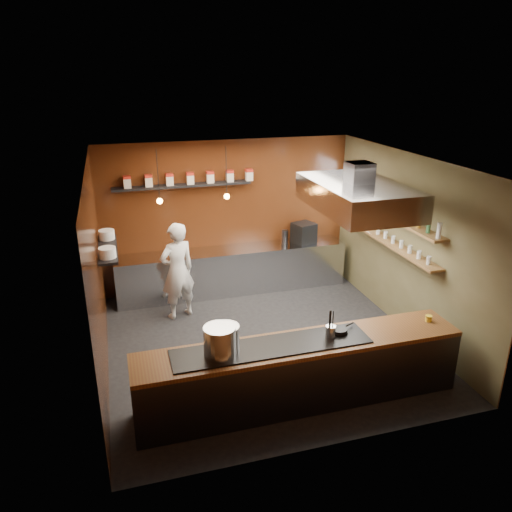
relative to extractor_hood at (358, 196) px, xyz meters
name	(u,v)px	position (x,y,z in m)	size (l,w,h in m)	color
floor	(265,343)	(-1.30, 0.40, -2.51)	(5.00, 5.00, 0.00)	black
back_wall	(228,216)	(-1.30, 2.90, -1.01)	(5.00, 5.00, 0.00)	#3D1B0B
left_wall	(97,277)	(-3.80, 0.40, -1.01)	(5.00, 5.00, 0.00)	#3D1B0B
right_wall	(407,244)	(1.20, 0.40, -1.01)	(5.00, 5.00, 0.00)	brown
ceiling	(266,162)	(-1.30, 0.40, 0.49)	(5.00, 5.00, 0.00)	silver
window_pane	(359,197)	(1.15, 2.10, -0.61)	(1.00, 1.00, 0.00)	white
prep_counter	(233,270)	(-1.30, 2.57, -2.06)	(4.60, 0.65, 0.90)	silver
pass_counter	(300,372)	(-1.30, -1.20, -2.04)	(4.40, 0.72, 0.94)	#38383D
tin_shelf	(182,186)	(-2.20, 2.76, -0.31)	(2.60, 0.26, 0.04)	black
plate_shelf	(108,249)	(-3.64, 1.40, -0.96)	(0.30, 1.40, 0.04)	black
bottle_shelf_upper	(391,216)	(1.04, 0.70, -0.59)	(0.26, 2.80, 0.04)	olive
bottle_shelf_lower	(389,242)	(1.04, 0.70, -1.06)	(0.26, 2.80, 0.04)	olive
extractor_hood	(358,196)	(0.00, 0.00, 0.00)	(1.20, 2.00, 0.72)	#38383D
pendant_left	(159,198)	(-2.70, 2.10, -0.35)	(0.10, 0.10, 0.95)	black
pendant_right	(227,194)	(-1.50, 2.10, -0.35)	(0.10, 0.10, 0.95)	black
storage_tins	(190,178)	(-2.05, 2.76, -0.17)	(2.43, 0.13, 0.22)	beige
plate_stacks	(107,243)	(-3.64, 1.40, -0.86)	(0.26, 1.16, 0.16)	white
bottles	(392,208)	(1.04, 0.70, -0.45)	(0.06, 2.66, 0.24)	silver
wine_glasses	(389,237)	(1.04, 0.70, -0.97)	(0.07, 2.37, 0.13)	silver
stockpot_large	(220,341)	(-2.39, -1.23, -1.37)	(0.40, 0.40, 0.39)	silver
stockpot_small	(226,338)	(-2.29, -1.12, -1.40)	(0.35, 0.35, 0.33)	silver
utensil_crock	(331,332)	(-0.90, -1.22, -1.48)	(0.13, 0.13, 0.17)	silver
frying_pan	(339,330)	(-0.73, -1.13, -1.53)	(0.40, 0.25, 0.06)	black
butter_jar	(429,318)	(0.64, -1.15, -1.54)	(0.09, 0.09, 0.09)	yellow
espresso_machine	(304,233)	(0.21, 2.57, -1.40)	(0.41, 0.39, 0.41)	black
chef	(177,271)	(-2.50, 1.77, -1.61)	(0.65, 0.43, 1.78)	white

